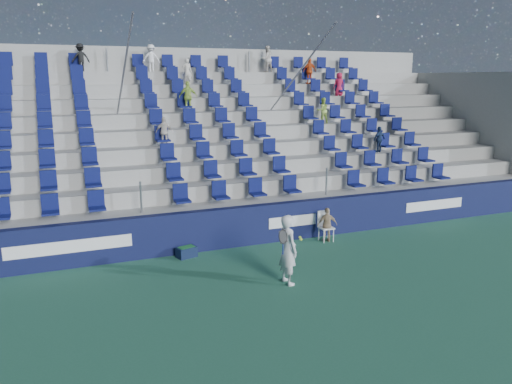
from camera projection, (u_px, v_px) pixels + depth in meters
ground at (290, 283)px, 12.33m from camera, size 70.00×70.00×0.00m
sponsor_wall at (246, 226)px, 15.05m from camera, size 24.00×0.32×1.20m
grandstand at (199, 153)px, 19.32m from camera, size 24.00×8.17×6.63m
tennis_player at (288, 249)px, 12.13m from camera, size 0.69×0.67×1.75m
line_judge_chair at (325, 224)px, 15.49m from camera, size 0.41×0.42×0.94m
line_judge at (327, 225)px, 15.36m from camera, size 0.67×0.41×1.07m
ball_bin at (186, 251)px, 14.09m from camera, size 0.62×0.49×0.30m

